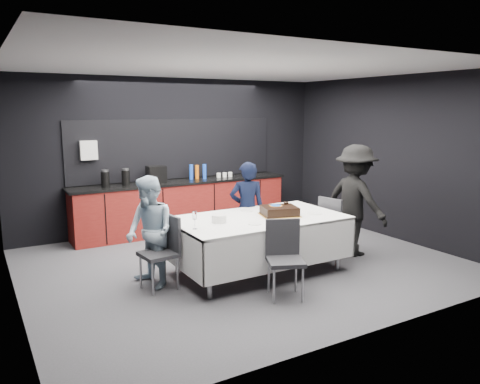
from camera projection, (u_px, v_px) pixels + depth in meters
name	position (u px, v px, depth m)	size (l,w,h in m)	color
ground	(243.00, 263.00, 6.86)	(6.00, 6.00, 0.00)	#47474D
room_shell	(244.00, 136.00, 6.53)	(6.04, 5.04, 2.82)	white
kitchenette	(182.00, 202.00, 8.64)	(4.10, 0.64, 2.05)	maroon
party_table	(258.00, 227.00, 6.40)	(2.32, 1.32, 0.78)	#99999E
cake_assembly	(279.00, 211.00, 6.46)	(0.60, 0.53, 0.16)	gold
plate_stack	(219.00, 219.00, 6.07)	(0.19, 0.19, 0.10)	white
loose_plate_near	(255.00, 224.00, 5.99)	(0.18, 0.18, 0.01)	white
loose_plate_right_a	(290.00, 209.00, 6.85)	(0.21, 0.21, 0.01)	white
loose_plate_right_b	(315.00, 213.00, 6.59)	(0.21, 0.21, 0.01)	white
loose_plate_far	(247.00, 211.00, 6.76)	(0.19, 0.19, 0.01)	white
fork_pile	(290.00, 220.00, 6.16)	(0.14, 0.09, 0.02)	white
champagne_flute	(195.00, 216.00, 5.71)	(0.06, 0.06, 0.22)	white
chair_left	(164.00, 247.00, 5.85)	(0.47, 0.47, 0.92)	#2C2C30
chair_right	(334.00, 222.00, 7.10)	(0.50, 0.50, 0.92)	#2C2C30
chair_near	(284.00, 253.00, 5.61)	(0.55, 0.55, 0.92)	#2C2C30
person_center	(247.00, 210.00, 7.09)	(0.53, 0.35, 1.46)	black
person_left	(150.00, 232.00, 5.86)	(0.69, 0.54, 1.42)	#A7BFD2
person_right	(355.00, 200.00, 7.17)	(1.10, 0.63, 1.70)	black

